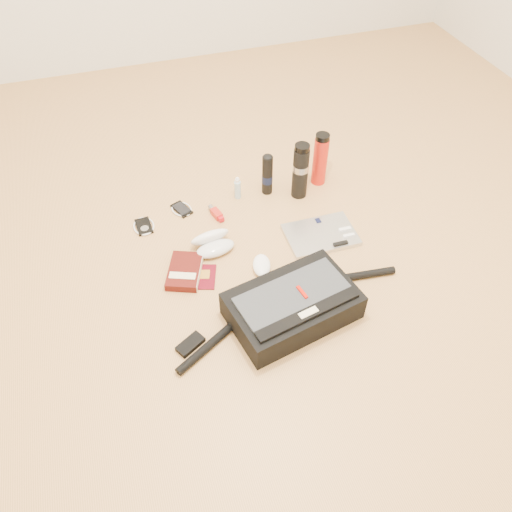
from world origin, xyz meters
name	(u,v)px	position (x,y,z in m)	size (l,w,h in m)	color
ground	(269,273)	(0.00, 0.00, 0.00)	(4.00, 4.00, 0.00)	tan
messenger_bag	(292,306)	(0.01, -0.23, 0.06)	(0.94, 0.37, 0.13)	black
laptop	(321,235)	(0.28, 0.13, 0.01)	(0.30, 0.22, 0.03)	#BCBCBE
book	(185,271)	(-0.33, 0.10, 0.02)	(0.19, 0.23, 0.04)	#420D09
passport	(204,277)	(-0.26, 0.06, 0.00)	(0.13, 0.16, 0.01)	#540512
mouse	(262,265)	(-0.02, 0.03, 0.02)	(0.10, 0.14, 0.04)	white
sunglasses_case	(213,243)	(-0.18, 0.21, 0.03)	(0.19, 0.17, 0.10)	silver
ipod	(144,226)	(-0.44, 0.43, 0.01)	(0.10, 0.11, 0.01)	black
phone	(182,209)	(-0.26, 0.49, 0.01)	(0.11, 0.12, 0.01)	black
inhaler	(216,213)	(-0.12, 0.41, 0.01)	(0.05, 0.12, 0.03)	red
spray_bottle	(238,189)	(0.01, 0.50, 0.05)	(0.03, 0.03, 0.12)	#9CBFD1
aerosol_can	(267,174)	(0.16, 0.49, 0.10)	(0.06, 0.06, 0.21)	black
thermos_black	(300,171)	(0.30, 0.43, 0.14)	(0.07, 0.07, 0.28)	black
thermos_red	(320,159)	(0.42, 0.49, 0.13)	(0.08, 0.08, 0.27)	red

